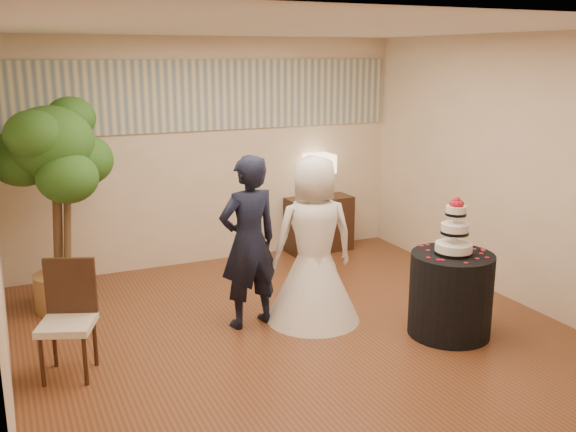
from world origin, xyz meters
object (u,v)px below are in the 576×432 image
wedding_cake (455,226)px  console (319,224)px  ficus_tree (56,205)px  cake_table (451,294)px  groom (249,242)px  bride (314,240)px  side_chair (67,322)px  table_lamp (320,176)px

wedding_cake → console: bearing=87.8°
ficus_tree → cake_table: bearing=-34.0°
wedding_cake → ficus_tree: (-3.25, 2.19, 0.05)m
wedding_cake → console: size_ratio=0.61×
cake_table → console: (0.11, 2.91, -0.03)m
groom → bride: size_ratio=1.01×
side_chair → cake_table: bearing=10.5°
table_lamp → side_chair: (-3.47, -2.27, -0.55)m
wedding_cake → side_chair: size_ratio=0.57×
bride → cake_table: bearing=148.8°
bride → wedding_cake: size_ratio=3.07×
cake_table → bride: bearing=140.3°
groom → cake_table: (1.64, -0.99, -0.45)m
bride → console: size_ratio=1.88×
cake_table → console: 2.91m
wedding_cake → side_chair: (-3.36, 0.64, -0.58)m
bride → ficus_tree: bearing=-22.6°
console → table_lamp: size_ratio=1.52×
groom → table_lamp: bearing=-141.0°
bride → table_lamp: bride is taller
ficus_tree → side_chair: size_ratio=2.32×
wedding_cake → console: (0.11, 2.91, -0.70)m
groom → wedding_cake: 1.93m
console → cake_table: bearing=-93.7°
bride → ficus_tree: size_ratio=0.75×
groom → side_chair: size_ratio=1.76×
console → ficus_tree: size_ratio=0.40×
console → side_chair: size_ratio=0.92×
bride → ficus_tree: (-2.23, 1.34, 0.28)m
side_chair → table_lamp: bearing=54.4°
bride → side_chair: (-2.35, -0.21, -0.35)m
console → side_chair: (-3.47, -2.27, 0.11)m
wedding_cake → side_chair: 3.47m
ficus_tree → side_chair: ficus_tree is taller
bride → ficus_tree: ficus_tree is taller
table_lamp → ficus_tree: ficus_tree is taller
console → table_lamp: 0.66m
groom → ficus_tree: (-1.61, 1.20, 0.27)m
wedding_cake → cake_table: bearing=0.0°
ficus_tree → bride: bearing=-31.1°
table_lamp → bride: bearing=-118.7°
ficus_tree → table_lamp: bearing=12.1°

